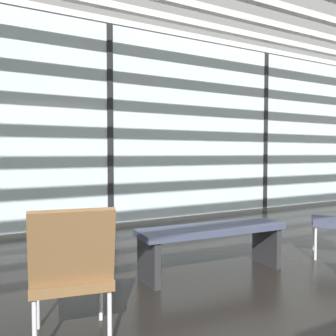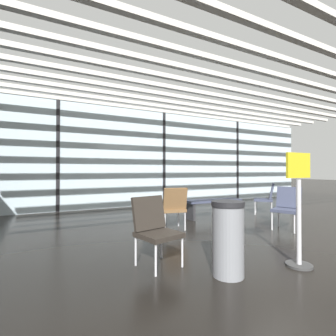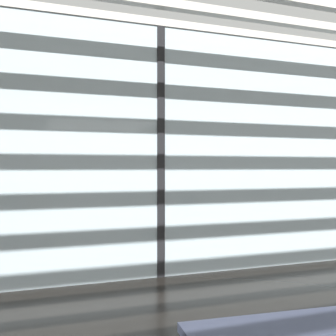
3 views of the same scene
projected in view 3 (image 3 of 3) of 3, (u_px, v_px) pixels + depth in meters
glass_curtain_wall at (160, 152)px, 5.18m from camera, size 14.00×0.08×3.31m
window_mullion_1 at (160, 152)px, 5.18m from camera, size 0.10×0.12×3.31m
parked_airplane at (27, 151)px, 10.22m from camera, size 12.10×3.76×3.76m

